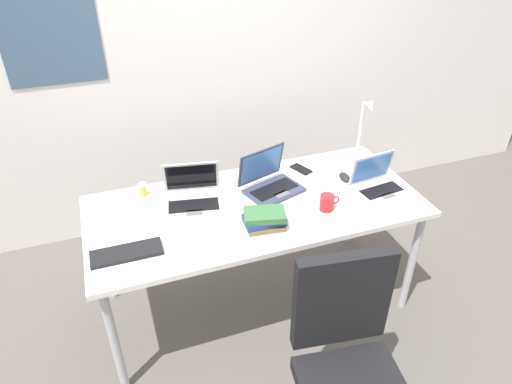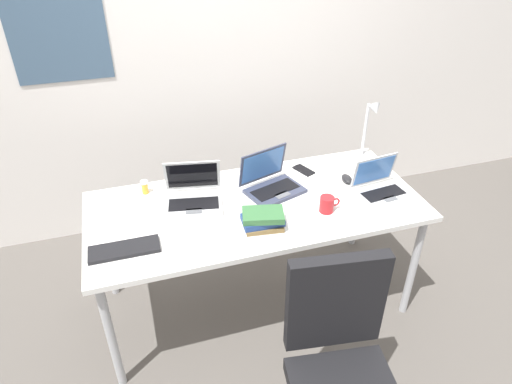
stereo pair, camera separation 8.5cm
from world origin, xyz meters
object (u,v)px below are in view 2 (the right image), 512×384
Objects in this scene: laptop_center at (193,196)px; cell_phone at (304,170)px; laptop_front_left at (271,183)px; computer_mouse at (347,179)px; book_stack at (263,219)px; laptop_near_mouse at (380,187)px; pill_bottle at (145,187)px; coffee_mug at (327,204)px; desk_lamp at (368,131)px; external_keyboard at (124,249)px.

laptop_center is 0.71m from cell_phone.
computer_mouse is (0.45, -0.05, -0.03)m from laptop_front_left.
cell_phone is 0.59× the size of book_stack.
laptop_center is 0.44m from laptop_front_left.
laptop_near_mouse is 3.71× the size of pill_bottle.
computer_mouse is (-0.12, 0.17, -0.03)m from laptop_near_mouse.
cell_phone is at bearing -2.16° from pill_bottle.
laptop_center is 0.90m from computer_mouse.
laptop_center reaches higher than laptop_near_mouse.
cell_phone is 1.20× the size of coffee_mug.
desk_lamp is 5.07× the size of pill_bottle.
laptop_near_mouse is at bearing 7.54° from book_stack.
laptop_center is 1.18× the size of laptop_near_mouse.
coffee_mug is at bearing -169.17° from laptop_near_mouse.
desk_lamp is 1.73× the size of book_stack.
desk_lamp is 1.16× the size of laptop_center.
coffee_mug is (-0.46, -0.45, -0.15)m from desk_lamp.
computer_mouse is at bearing -5.74° from laptop_front_left.
pill_bottle is (0.15, 0.47, 0.03)m from external_keyboard.
pill_bottle is (-0.68, 0.18, -0.01)m from laptop_front_left.
laptop_front_left is at bearing 64.42° from book_stack.
laptop_near_mouse is at bearing -12.04° from laptop_center.
desk_lamp is at bearing -18.98° from cell_phone.
pill_bottle is 0.34× the size of book_stack.
desk_lamp is at bearing 29.86° from book_stack.
laptop_near_mouse reaches higher than cell_phone.
book_stack reaches higher than cell_phone.
external_keyboard is 3.44× the size of computer_mouse.
book_stack is at bearing -150.05° from computer_mouse.
coffee_mug is at bearing -53.01° from laptop_front_left.
coffee_mug is (0.66, -0.28, -0.00)m from laptop_center.
external_keyboard is at bearing -107.20° from pill_bottle.
computer_mouse is at bearing -10.98° from pill_bottle.
external_keyboard is at bearing -162.78° from computer_mouse.
laptop_front_left is 4.63× the size of pill_bottle.
cell_phone is 0.61m from book_stack.
laptop_near_mouse is at bearing -105.75° from desk_lamp.
desk_lamp is 0.35m from computer_mouse.
external_keyboard is at bearing 178.92° from book_stack.
desk_lamp is at bearing 8.27° from laptop_center.
laptop_center is 4.39× the size of pill_bottle.
laptop_center reaches higher than computer_mouse.
desk_lamp is 1.10× the size of laptop_front_left.
desk_lamp is at bearing 13.45° from laptop_front_left.
laptop_front_left reaches higher than laptop_near_mouse.
pill_bottle is (-1.14, 0.22, 0.02)m from computer_mouse.
laptop_center is at bearing 156.69° from coffee_mug.
computer_mouse is at bearing -65.44° from cell_phone.
coffee_mug is at bearing 1.20° from external_keyboard.
external_keyboard reaches higher than cell_phone.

